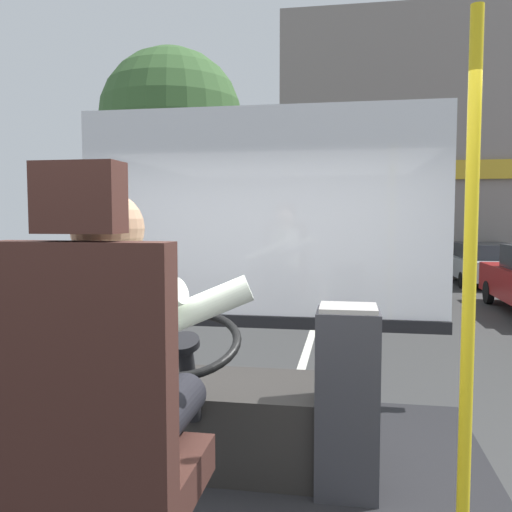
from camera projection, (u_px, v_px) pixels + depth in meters
ground at (317, 319)px, 10.80m from camera, size 18.00×44.00×0.06m
driver_seat at (103, 442)px, 1.51m from camera, size 0.48×0.48×1.36m
bus_driver at (120, 362)px, 1.61m from camera, size 0.75×0.60×0.79m
steering_console at (209, 418)px, 2.67m from camera, size 1.10×0.94×0.80m
handrail_pole at (469, 296)px, 1.80m from camera, size 0.04×0.04×1.90m
fare_box at (347, 400)px, 2.36m from camera, size 0.27×0.25×0.83m
windshield_panel at (258, 242)px, 3.61m from camera, size 2.50×0.08×1.48m
street_tree at (171, 121)px, 12.08m from camera, size 3.18×3.18×5.77m
shop_building at (452, 150)px, 19.48m from camera, size 11.93×5.17×8.85m
parked_car_silver at (484, 263)px, 16.24m from camera, size 1.82×4.11×1.22m
parked_car_black at (453, 249)px, 21.96m from camera, size 1.81×4.49×1.38m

